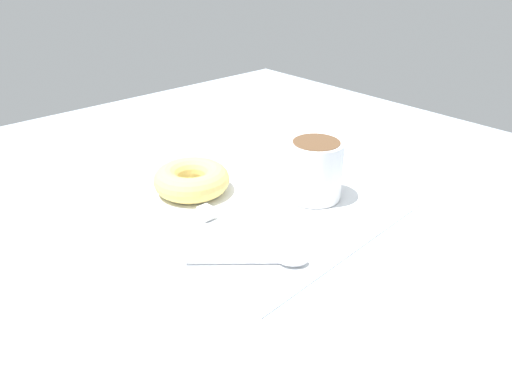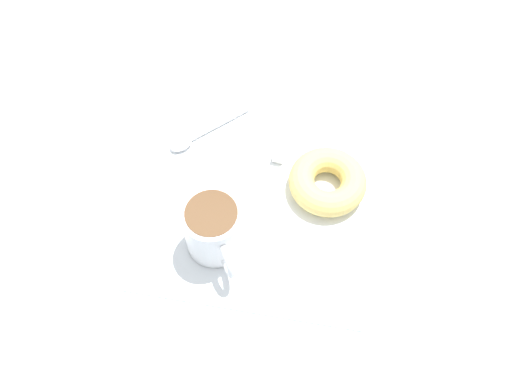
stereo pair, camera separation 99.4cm
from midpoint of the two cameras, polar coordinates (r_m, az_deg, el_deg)
name	(u,v)px [view 2 (the right image)]	position (r cm, az deg, el deg)	size (l,w,h in cm)	color
ground_plane	(259,190)	(53.84, 23.98, -34.26)	(120.00, 120.00, 2.00)	#99A8B7
napkin	(256,199)	(52.92, 24.65, -36.90)	(33.57, 33.57, 0.30)	white
coffee_cup	(214,229)	(48.64, 21.39, -46.98)	(8.60, 10.15, 8.65)	white
donut	(327,181)	(55.28, 36.71, -31.83)	(11.36, 11.36, 3.76)	#E5C66B
spoon	(193,138)	(49.40, 10.11, -26.73)	(10.69, 11.84, 0.90)	silver
sugar_cube	(279,155)	(52.67, 27.14, -28.46)	(1.73, 1.73, 1.73)	white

